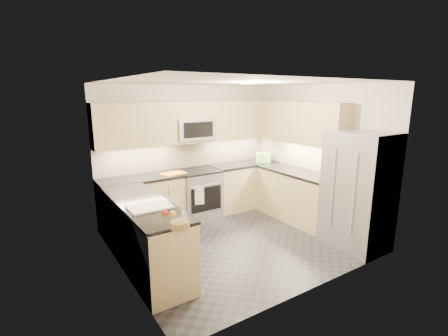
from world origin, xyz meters
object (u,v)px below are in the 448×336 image
(refrigerator, at_px, (358,191))
(utensil_bowl, at_px, (263,157))
(microwave, at_px, (193,129))
(cutting_board, at_px, (174,173))
(gas_range, at_px, (198,194))
(fruit_basket, at_px, (180,225))

(refrigerator, height_order, utensil_bowl, refrigerator)
(microwave, relative_size, refrigerator, 0.42)
(utensil_bowl, height_order, cutting_board, utensil_bowl)
(gas_range, relative_size, microwave, 1.20)
(gas_range, distance_m, utensil_bowl, 1.65)
(gas_range, height_order, fruit_basket, fruit_basket)
(gas_range, xyz_separation_m, fruit_basket, (-1.46, -2.31, 0.52))
(fruit_basket, bearing_deg, cutting_board, 67.08)
(microwave, distance_m, cutting_board, 0.92)
(cutting_board, height_order, fruit_basket, fruit_basket)
(refrigerator, height_order, cutting_board, refrigerator)
(cutting_board, bearing_deg, fruit_basket, -112.92)
(microwave, bearing_deg, refrigerator, -60.38)
(gas_range, bearing_deg, utensil_bowl, -2.80)
(microwave, relative_size, utensil_bowl, 2.42)
(gas_range, height_order, microwave, microwave)
(gas_range, xyz_separation_m, cutting_board, (-0.50, -0.05, 0.49))
(microwave, distance_m, utensil_bowl, 1.70)
(gas_range, bearing_deg, microwave, 90.00)
(fruit_basket, bearing_deg, gas_range, 57.78)
(cutting_board, bearing_deg, utensil_bowl, -0.79)
(gas_range, distance_m, microwave, 1.25)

